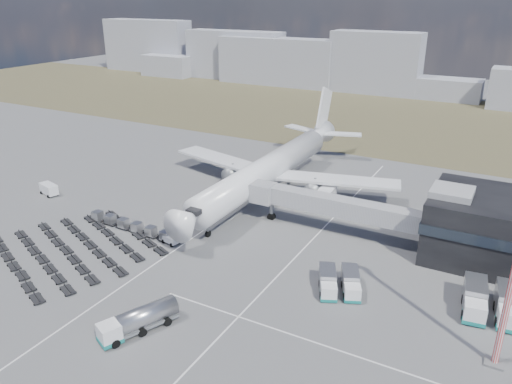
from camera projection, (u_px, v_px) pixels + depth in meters
The scene contains 14 objects.
ground at pixel (176, 260), 77.31m from camera, with size 420.00×420.00×0.00m, color #565659.
grass_strip at pixel (376, 116), 166.93m from camera, with size 420.00×90.00×0.01m, color #4E4B2F.
lane_markings at pixel (240, 266), 75.40m from camera, with size 47.12×110.00×0.01m.
jet_bridge at pixel (322, 204), 84.99m from camera, with size 30.30×3.80×7.05m.
airliner at pixel (271, 168), 101.72m from camera, with size 51.59×64.53×17.62m.
skyline at pixel (330, 64), 212.67m from camera, with size 303.24×22.90×25.75m.
fuel_tanker at pixel (139, 320), 60.41m from camera, with size 6.21×10.06×3.19m.
pushback_tug at pixel (171, 240), 82.09m from camera, with size 2.96×1.66×1.37m, color white.
utility_van at pixel (49, 189), 101.70m from camera, with size 4.40×1.99×2.34m, color white.
catering_truck at pixel (325, 198), 96.14m from camera, with size 3.24×7.04×3.16m.
service_trucks_near at pixel (339, 282), 68.67m from camera, with size 7.53×8.07×2.59m.
service_trucks_far at pixel (491, 302), 63.71m from camera, with size 7.59×8.73×3.21m.
uld_row at pixel (130, 225), 86.39m from camera, with size 18.36×2.12×1.66m.
baggage_dollies at pixel (75, 247), 80.40m from camera, with size 30.10×28.36×0.66m.
Camera 1 is at (43.45, -53.60, 38.48)m, focal length 35.00 mm.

